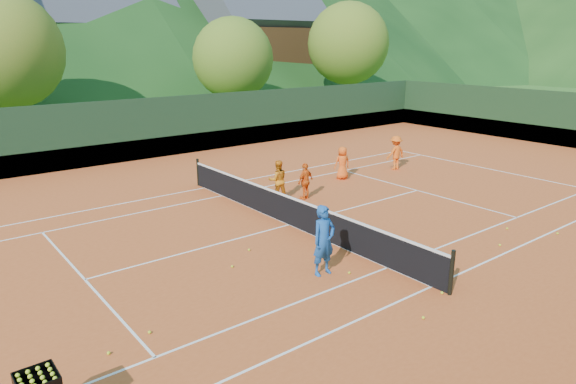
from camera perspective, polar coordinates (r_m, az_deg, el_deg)
ground at (r=16.41m, az=0.16°, el=-3.72°), size 400.00×400.00×0.00m
clay_court at (r=16.40m, az=0.16°, el=-3.69°), size 40.00×24.00×0.02m
coach at (r=12.74m, az=4.00°, el=-5.38°), size 0.67×0.45×1.80m
student_a at (r=18.83m, az=-1.13°, el=1.34°), size 0.88×0.79×1.48m
student_b at (r=18.91m, az=1.95°, el=1.22°), size 0.85×0.49×1.36m
student_c at (r=21.82m, az=6.06°, el=3.24°), size 0.78×0.63×1.40m
student_d at (r=23.88m, az=11.86°, el=4.30°), size 1.04×0.64×1.55m
tennis_ball_1 at (r=17.60m, az=27.76°, el=-4.09°), size 0.07×0.07×0.07m
tennis_ball_4 at (r=11.46m, az=14.79°, el=-13.35°), size 0.07×0.07×0.07m
tennis_ball_5 at (r=12.59m, az=16.74°, el=-10.67°), size 0.07×0.07×0.07m
tennis_ball_6 at (r=15.20m, az=13.94°, el=-5.68°), size 0.07×0.07×0.07m
tennis_ball_8 at (r=13.76m, az=11.30°, el=-7.89°), size 0.07×0.07×0.07m
tennis_ball_9 at (r=13.45m, az=-6.22°, el=-8.23°), size 0.07×0.07×0.07m
tennis_ball_11 at (r=13.13m, az=6.83°, el=-8.89°), size 0.07×0.07×0.07m
tennis_ball_12 at (r=14.80m, az=11.65°, el=-6.14°), size 0.07×0.07×0.07m
tennis_ball_13 at (r=17.37m, az=23.17°, el=-3.75°), size 0.07×0.07×0.07m
tennis_ball_15 at (r=14.43m, az=-4.35°, el=-6.42°), size 0.07×0.07×0.07m
tennis_ball_16 at (r=15.91m, az=22.48°, el=-5.47°), size 0.07×0.07×0.07m
tennis_ball_17 at (r=16.00m, az=5.59°, el=-4.13°), size 0.07×0.07×0.07m
tennis_ball_18 at (r=10.97m, az=-15.13°, el=-14.80°), size 0.07×0.07×0.07m
tennis_ball_19 at (r=10.55m, az=-19.31°, el=-16.53°), size 0.07×0.07×0.07m
court_lines at (r=16.40m, az=0.16°, el=-3.65°), size 23.83×11.03×0.00m
tennis_net at (r=16.24m, az=0.17°, el=-2.00°), size 0.10×12.07×1.10m
perimeter_fence at (r=16.02m, az=0.17°, el=0.54°), size 40.40×24.24×3.00m
chalet_mid at (r=48.66m, az=-20.10°, el=14.61°), size 12.65×8.82×11.45m
chalet_right at (r=51.44m, az=-3.12°, el=15.87°), size 11.50×8.82×11.91m
tree_b at (r=32.59m, az=-29.15°, el=13.57°), size 6.40×6.40×8.40m
tree_c at (r=36.75m, az=-6.11°, el=14.53°), size 5.60×5.60×7.35m
tree_d at (r=45.01m, az=6.70°, el=16.07°), size 6.80×6.80×8.93m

